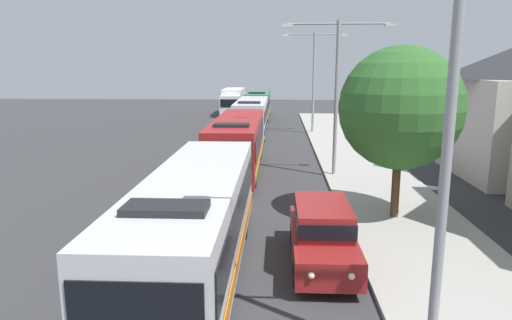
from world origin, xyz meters
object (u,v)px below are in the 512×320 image
Objects in this scene: streetlamp_near at (449,124)px; roadside_tree at (401,108)px; bus_second_in_line at (238,142)px; box_truck_oncoming at (233,101)px; bus_middle at (252,116)px; white_suv at (322,232)px; bus_fourth_in_line at (258,104)px; streetlamp_far at (314,72)px; streetlamp_mid at (337,82)px; bus_lead at (196,221)px.

streetlamp_near is 9.52m from roadside_tree.
box_truck_oncoming is (-3.30, 31.14, 0.03)m from bus_second_in_line.
bus_middle is 2.20× the size of white_suv.
bus_second_in_line is 27.09m from bus_fourth_in_line.
bus_second_in_line is 1.34× the size of streetlamp_far.
roadside_tree is (3.24, 4.28, 3.40)m from white_suv.
streetlamp_mid is at bearing 90.00° from streetlamp_near.
bus_fourth_in_line is 13.27m from streetlamp_far.
streetlamp_near is 0.97× the size of streetlamp_mid.
streetlamp_near is 33.30m from streetlamp_far.
bus_fourth_in_line is 2.31× the size of white_suv.
white_suv is 0.61× the size of box_truck_oncoming.
bus_lead is 29.99m from streetlamp_far.
bus_lead is 13.71m from bus_second_in_line.
bus_fourth_in_line is at bearing 101.07° from roadside_tree.
bus_fourth_in_line is 5.22m from box_truck_oncoming.
bus_fourth_in_line is 45.27m from streetlamp_near.
roadside_tree reaches higher than white_suv.
bus_second_in_line reaches higher than white_suv.
roadside_tree is at bearing -78.04° from streetlamp_mid.
bus_middle is at bearing -90.00° from bus_fourth_in_line.
streetlamp_far is at bearing -64.92° from bus_fourth_in_line.
bus_second_in_line is at bearing -90.00° from bus_middle.
box_truck_oncoming is 1.02× the size of streetlamp_mid.
box_truck_oncoming is (-7.00, 43.78, 0.68)m from white_suv.
bus_lead is 1.35× the size of box_truck_oncoming.
bus_lead is 44.97m from box_truck_oncoming.
streetlamp_near is at bearing -99.34° from roadside_tree.
streetlamp_near is (8.70, -48.88, 3.28)m from box_truck_oncoming.
box_truck_oncoming is 0.96× the size of streetlamp_far.
bus_second_in_line is 11.21m from roadside_tree.
bus_second_in_line is 13.19m from white_suv.
bus_middle is 23.58m from roadside_tree.
bus_middle is at bearing 99.65° from streetlamp_near.
streetlamp_near is (5.40, -4.03, 3.31)m from bus_lead.
roadside_tree reaches higher than box_truck_oncoming.
roadside_tree reaches higher than bus_fourth_in_line.
bus_lead is 14.16m from streetlamp_mid.
bus_middle is (-0.00, 27.71, -0.00)m from bus_lead.
bus_lead and bus_second_in_line have the same top height.
streetlamp_near reaches higher than bus_lead.
bus_fourth_in_line is at bearing 95.32° from white_suv.
streetlamp_mid is 16.65m from streetlamp_far.
bus_fourth_in_line reaches higher than white_suv.
bus_lead is 1.44× the size of streetlamp_near.
roadside_tree is at bearing -86.31° from streetlamp_far.
bus_middle reaches higher than white_suv.
streetlamp_mid reaches higher than box_truck_oncoming.
streetlamp_far is (5.40, 15.56, 3.73)m from bus_second_in_line.
bus_second_in_line is at bearing 90.00° from bus_lead.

